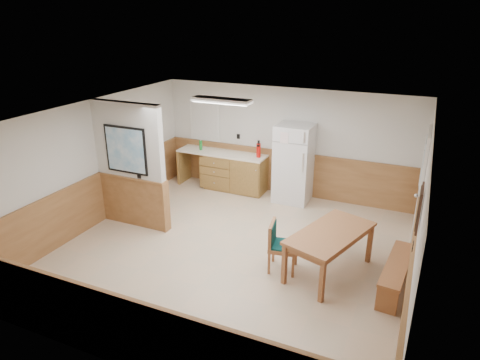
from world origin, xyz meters
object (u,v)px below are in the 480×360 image
at_px(dining_chair, 278,242).
at_px(soap_bottle, 201,145).
at_px(dining_table, 330,237).
at_px(fire_extinguisher, 258,150).
at_px(refrigerator, 294,164).
at_px(dining_bench, 397,269).

bearing_deg(dining_chair, soap_bottle, 126.94).
relative_size(dining_table, fire_extinguisher, 4.48).
bearing_deg(refrigerator, dining_bench, -45.82).
relative_size(dining_table, dining_bench, 1.20).
height_order(dining_bench, dining_chair, dining_chair).
relative_size(dining_bench, soap_bottle, 6.38).
height_order(dining_table, dining_chair, dining_chair).
xyz_separation_m(refrigerator, soap_bottle, (-2.37, 0.03, 0.13)).
xyz_separation_m(refrigerator, fire_extinguisher, (-0.87, 0.07, 0.19)).
relative_size(dining_table, soap_bottle, 7.69).
height_order(dining_table, soap_bottle, soap_bottle).
bearing_deg(dining_chair, dining_table, 6.89).
bearing_deg(dining_table, refrigerator, 137.53).
bearing_deg(fire_extinguisher, dining_table, -39.22).
xyz_separation_m(refrigerator, dining_bench, (2.49, -2.59, -0.55)).
distance_m(dining_bench, dining_chair, 1.88).
distance_m(refrigerator, dining_bench, 3.64).
bearing_deg(soap_bottle, dining_table, -34.60).
xyz_separation_m(dining_chair, fire_extinguisher, (-1.50, 2.89, 0.58)).
bearing_deg(dining_table, dining_bench, 18.31).
bearing_deg(refrigerator, fire_extinguisher, 175.67).
bearing_deg(soap_bottle, dining_chair, -43.59).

